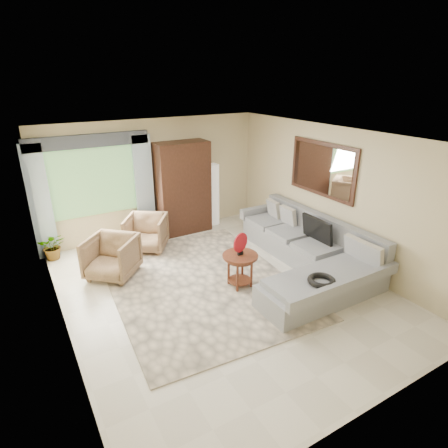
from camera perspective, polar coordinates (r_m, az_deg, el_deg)
ground at (r=6.59m, az=-0.34°, el=-9.91°), size 6.00×6.00×0.00m
area_rug at (r=6.78m, az=-3.62°, el=-8.86°), size 3.26×4.19×0.02m
sectional_sofa at (r=7.28m, az=12.65°, el=-4.66°), size 2.30×3.46×0.90m
tv_screen at (r=7.33m, az=14.00°, el=-0.84°), size 0.14×0.74×0.48m
garden_hose at (r=5.96m, az=14.64°, el=-8.33°), size 0.43×0.43×0.09m
coffee_table at (r=6.52m, az=2.45°, el=-7.00°), size 0.61×0.61×0.61m
red_disc at (r=6.29m, az=2.53°, el=-2.84°), size 0.33×0.13×0.34m
armchair_left at (r=7.11m, az=-16.76°, el=-4.84°), size 1.18×1.18×0.77m
armchair_right at (r=8.02m, az=-11.76°, el=-1.33°), size 1.11×1.12×0.74m
potted_plant at (r=8.22m, az=-24.64°, el=-3.05°), size 0.59×0.53×0.57m
armoire at (r=8.62m, az=-6.29°, el=5.45°), size 1.20×0.55×2.10m
floor_lamp at (r=9.10m, az=-1.77°, el=4.49°), size 0.24×0.24×1.50m
window at (r=8.22m, az=-19.34°, el=6.05°), size 1.80×0.04×1.40m
curtain_left at (r=8.08m, az=-26.22°, el=2.89°), size 0.40×0.08×2.30m
curtain_right at (r=8.45m, az=-12.04°, el=5.46°), size 0.40×0.08×2.30m
valance at (r=7.98m, az=-20.00°, el=11.81°), size 2.40×0.12×0.26m
wall_mirror at (r=7.59m, az=14.71°, el=8.08°), size 0.05×1.70×1.05m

